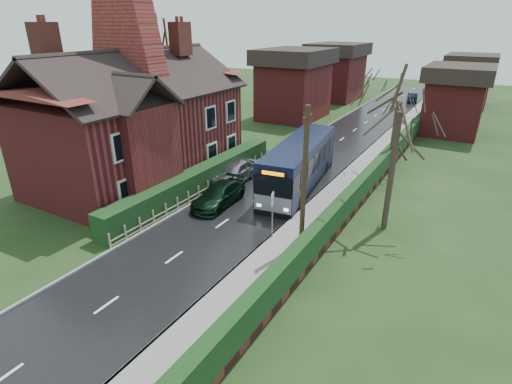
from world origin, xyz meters
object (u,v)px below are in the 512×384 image
Objects in this scene: bus at (299,165)px; car_green at (219,195)px; car_silver at (234,172)px; brick_house at (136,118)px; bus_stop_sign at (272,209)px; telegraph_pole at (304,181)px.

bus reaches higher than car_green.
bus is 2.35× the size of car_silver.
car_silver is at bearing 25.18° from brick_house.
bus_stop_sign is at bearing -83.49° from bus.
brick_house reaches higher than telegraph_pole.
brick_house is 3.30× the size of car_green.
car_green is at bearing -75.27° from car_silver.
bus is at bearing 114.21° from telegraph_pole.
telegraph_pole is at bearing -13.17° from bus_stop_sign.
car_silver is at bearing 121.31° from bus_stop_sign.
brick_house reaches higher than bus.
car_silver is 0.64× the size of telegraph_pole.
brick_house is 8.09m from car_green.
bus reaches higher than bus_stop_sign.
bus_stop_sign reaches higher than car_silver.
car_green is at bearing 160.50° from telegraph_pole.
telegraph_pole is at bearing -21.03° from car_green.
telegraph_pole is (1.60, 0.05, 1.82)m from bus_stop_sign.
bus_stop_sign is 2.43m from telegraph_pole.
bus is at bearing 89.17° from bus_stop_sign.
bus is 8.21m from telegraph_pole.
car_green is at bearing 140.82° from bus_stop_sign.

